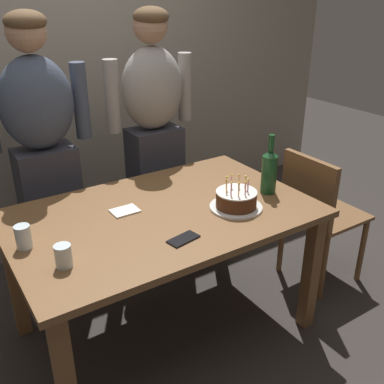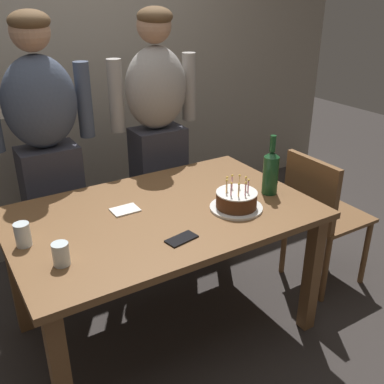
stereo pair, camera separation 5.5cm
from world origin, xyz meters
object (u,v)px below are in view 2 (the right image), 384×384
Objects in this scene: wine_bottle at (271,171)px; dining_chair at (319,211)px; water_glass_far at (23,235)px; cell_phone at (182,239)px; napkin_stack at (125,210)px; birthday_cake at (236,201)px; water_glass_near at (61,254)px; person_man_bearded at (48,155)px; person_woman_cardigan at (158,135)px.

wine_bottle reaches higher than dining_chair.
water_glass_far is 0.68m from cell_phone.
napkin_stack is at bearing 79.50° from dining_chair.
birthday_cake is 2.76× the size of water_glass_near.
birthday_cake is 1.99× the size of napkin_stack.
napkin_stack is 0.69m from person_man_bearded.
person_woman_cardigan reaches higher than dining_chair.
birthday_cake is 2.52× the size of water_glass_far.
wine_bottle reaches higher than birthday_cake.
person_woman_cardigan is at bearing 34.97° from water_glass_far.
wine_bottle is 0.20× the size of person_woman_cardigan.
cell_phone is 0.40m from napkin_stack.
water_glass_near is at bearing 159.85° from cell_phone.
water_glass_far is 1.71m from dining_chair.
water_glass_near is at bearing 77.19° from person_man_bearded.
person_man_bearded reaches higher than water_glass_far.
water_glass_near is 0.67× the size of cell_phone.
person_woman_cardigan is at bearing -180.00° from person_man_bearded.
wine_bottle is 0.69m from cell_phone.
water_glass_far is 0.51m from napkin_stack.
birthday_cake is 1.01m from water_glass_far.
person_man_bearded reaches higher than napkin_stack.
dining_chair is (0.69, 0.06, -0.27)m from birthday_cake.
dining_chair reaches higher than water_glass_far.
birthday_cake is 0.90m from water_glass_near.
water_glass_far is at bearing 173.54° from wine_bottle.
water_glass_near is 0.30× the size of wine_bottle.
wine_bottle is 0.55m from dining_chair.
person_man_bearded is at bearing 126.37° from birthday_cake.
dining_chair is at bearing 3.09° from water_glass_near.
birthday_cake is 0.16× the size of person_man_bearded.
napkin_stack is (0.51, 0.07, -0.05)m from water_glass_far.
wine_bottle is 2.42× the size of napkin_stack.
dining_chair is (1.37, -0.87, -0.36)m from person_man_bearded.
birthday_cake is at bearing -11.41° from water_glass_far.
wine_bottle reaches higher than cell_phone.
person_man_bearded is 1.00× the size of person_woman_cardigan.
water_glass_near is at bearing -175.71° from wine_bottle.
person_woman_cardigan reaches higher than napkin_stack.
napkin_stack is 0.08× the size of person_woman_cardigan.
birthday_cake reaches higher than water_glass_far.
wine_bottle reaches higher than napkin_stack.
person_woman_cardigan is at bearing 36.69° from dining_chair.
cell_phone is 0.09× the size of person_man_bearded.
cell_phone is at bearing -27.67° from water_glass_far.
dining_chair reaches higher than cell_phone.
cell_phone is (0.60, -0.32, -0.05)m from water_glass_far.
wine_bottle is at bearing -15.97° from napkin_stack.
person_man_bearded is at bearing 106.51° from napkin_stack.
birthday_cake is at bearing 87.51° from person_woman_cardigan.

